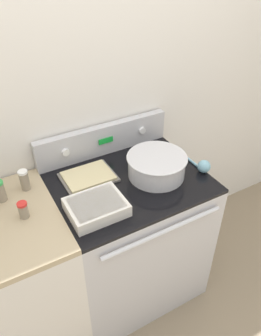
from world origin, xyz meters
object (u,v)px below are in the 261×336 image
object	(u,v)px
casserole_dish	(96,206)
spice_jar_white_cap	(24,180)
spice_jar_green_cap	(0,191)
mixing_bowl	(157,165)
baking_tray	(88,177)
ladle	(202,165)
spice_jar_red_cap	(23,210)

from	to	relation	value
casserole_dish	spice_jar_white_cap	bearing A→B (deg)	127.80
spice_jar_white_cap	spice_jar_green_cap	distance (m)	0.13
spice_jar_white_cap	spice_jar_green_cap	world-z (taller)	spice_jar_white_cap
mixing_bowl	baking_tray	distance (m)	0.37
spice_jar_green_cap	mixing_bowl	bearing A→B (deg)	-13.66
mixing_bowl	baking_tray	size ratio (longest dim) A/B	1.15
ladle	spice_jar_red_cap	bearing A→B (deg)	173.94
spice_jar_red_cap	spice_jar_green_cap	xyz separation A→B (m)	(-0.07, 0.17, 0.01)
baking_tray	casserole_dish	bearing A→B (deg)	-104.95
spice_jar_red_cap	casserole_dish	bearing A→B (deg)	-21.75
ladle	spice_jar_green_cap	world-z (taller)	spice_jar_green_cap
casserole_dish	spice_jar_white_cap	size ratio (longest dim) A/B	2.37
ladle	casserole_dish	bearing A→B (deg)	-178.13
spice_jar_green_cap	spice_jar_white_cap	bearing A→B (deg)	11.29
baking_tray	spice_jar_white_cap	world-z (taller)	spice_jar_white_cap
spice_jar_red_cap	spice_jar_green_cap	distance (m)	0.19
casserole_dish	spice_jar_white_cap	world-z (taller)	spice_jar_white_cap
mixing_bowl	baking_tray	bearing A→B (deg)	155.27
mixing_bowl	spice_jar_red_cap	distance (m)	0.71
ladle	spice_jar_green_cap	bearing A→B (deg)	165.01
baking_tray	ladle	xyz separation A→B (m)	(0.58, -0.24, 0.02)
baking_tray	spice_jar_white_cap	xyz separation A→B (m)	(-0.32, 0.06, 0.06)
casserole_dish	spice_jar_red_cap	distance (m)	0.33
baking_tray	spice_jar_green_cap	bearing A→B (deg)	175.50
mixing_bowl	spice_jar_red_cap	size ratio (longest dim) A/B	3.87
spice_jar_red_cap	ladle	bearing A→B (deg)	-6.06
mixing_bowl	spice_jar_red_cap	xyz separation A→B (m)	(-0.71, 0.02, -0.02)
spice_jar_white_cap	spice_jar_green_cap	size ratio (longest dim) A/B	1.02
spice_jar_white_cap	spice_jar_red_cap	xyz separation A→B (m)	(-0.06, -0.20, -0.01)
spice_jar_red_cap	spice_jar_green_cap	bearing A→B (deg)	111.27
mixing_bowl	casserole_dish	xyz separation A→B (m)	(-0.40, -0.11, -0.03)
casserole_dish	spice_jar_white_cap	xyz separation A→B (m)	(-0.25, 0.32, 0.03)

